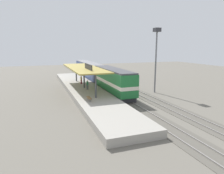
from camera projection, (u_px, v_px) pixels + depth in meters
ground_plane at (117, 90)px, 40.86m from camera, size 120.00×120.00×0.00m
track_near at (108, 91)px, 40.19m from camera, size 3.20×110.00×0.16m
track_far at (129, 89)px, 41.73m from camera, size 3.20×110.00×0.16m
platform at (84, 90)px, 38.57m from camera, size 6.00×44.00×0.90m
station_canopy at (84, 68)px, 37.69m from camera, size 5.20×18.00×4.70m
platform_bench at (89, 98)px, 29.25m from camera, size 0.44×1.70×0.50m
locomotive at (113, 81)px, 36.92m from camera, size 2.93×14.43×4.44m
passenger_carriage_single at (89, 70)px, 53.53m from camera, size 2.90×20.00×4.24m
light_mast at (156, 47)px, 37.15m from camera, size 1.10×1.10×11.70m
person_waiting at (87, 84)px, 36.66m from camera, size 0.34×0.34×1.71m
person_walking at (81, 79)px, 42.22m from camera, size 0.34×0.34×1.71m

